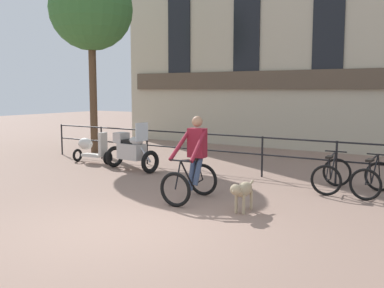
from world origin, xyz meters
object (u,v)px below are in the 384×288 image
Objects in this scene: parked_bicycle_near_lamp at (332,175)px; parked_bicycle_mid_left at (373,179)px; dog at (242,191)px; cyclist_with_bike at (193,163)px; parked_scooter at (91,148)px; parked_motorcycle at (131,150)px.

parked_bicycle_near_lamp and parked_bicycle_mid_left have the same top height.
dog is 2.80m from parked_bicycle_near_lamp.
cyclist_with_bike is at bearing 41.99° from parked_bicycle_mid_left.
parked_scooter is (-6.39, 2.54, 0.06)m from dog.
cyclist_with_bike reaches higher than parked_bicycle_near_lamp.
dog is at bearing 61.27° from parked_bicycle_mid_left.
parked_scooter is (-7.28, -0.12, 0.10)m from parked_bicycle_near_lamp.
dog is at bearing -108.35° from parked_motorcycle.
parked_bicycle_mid_left is at bearing 52.99° from dog.
parked_motorcycle is 1.46× the size of parked_bicycle_near_lamp.
parked_scooter is at bearing 153.81° from cyclist_with_bike.
parked_bicycle_mid_left reaches higher than dog.
parked_motorcycle reaches higher than parked_scooter.
cyclist_with_bike is 1.73× the size of dog.
parked_bicycle_near_lamp is at bearing 44.05° from cyclist_with_bike.
parked_scooter is (-8.14, -0.12, 0.10)m from parked_bicycle_mid_left.
parked_motorcycle is at bearing 149.92° from dog.
parked_scooter is (-5.11, 2.20, -0.30)m from cyclist_with_bike.
parked_motorcycle is at bearing 8.20° from parked_bicycle_mid_left.
cyclist_with_bike is 5.57m from parked_scooter.
parked_bicycle_near_lamp is 0.99× the size of parked_bicycle_mid_left.
parked_motorcycle is 1.87m from parked_scooter.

